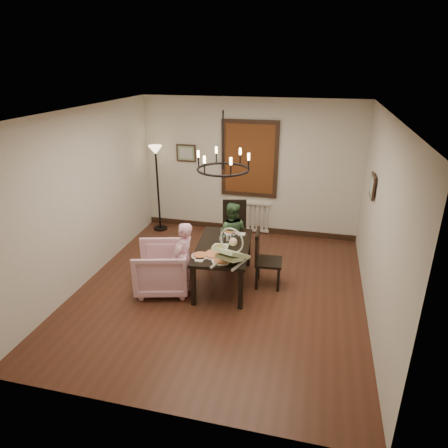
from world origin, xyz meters
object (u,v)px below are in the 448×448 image
at_px(dining_table, 223,250).
at_px(seated_man, 231,240).
at_px(baby_bouncer, 231,252).
at_px(drinking_glass, 221,241).
at_px(floor_lamp, 158,190).
at_px(elderly_woman, 184,266).
at_px(chair_right, 269,259).
at_px(armchair, 162,268).
at_px(chair_far, 235,228).

height_order(dining_table, seated_man, seated_man).
distance_m(baby_bouncer, drinking_glass, 0.64).
bearing_deg(floor_lamp, elderly_woman, -59.77).
bearing_deg(dining_table, floor_lamp, 128.82).
relative_size(dining_table, chair_right, 1.62).
distance_m(armchair, seated_man, 1.42).
distance_m(armchair, drinking_glass, 1.04).
bearing_deg(seated_man, floor_lamp, -37.51).
relative_size(dining_table, drinking_glass, 10.01).
height_order(elderly_woman, drinking_glass, elderly_woman).
distance_m(chair_right, baby_bouncer, 0.92).
xyz_separation_m(drinking_glass, floor_lamp, (-1.86, 1.92, 0.13)).
bearing_deg(armchair, chair_right, 93.28).
relative_size(chair_far, seated_man, 1.04).
bearing_deg(baby_bouncer, elderly_woman, -167.88).
height_order(dining_table, baby_bouncer, baby_bouncer).
bearing_deg(baby_bouncer, drinking_glass, 135.86).
bearing_deg(floor_lamp, dining_table, -45.40).
bearing_deg(armchair, seated_man, 126.35).
bearing_deg(elderly_woman, dining_table, 139.70).
xyz_separation_m(dining_table, drinking_glass, (-0.03, 0.01, 0.16)).
distance_m(armchair, elderly_woman, 0.42).
bearing_deg(elderly_woman, floor_lamp, -142.19).
xyz_separation_m(seated_man, drinking_glass, (-0.01, -0.69, 0.28)).
relative_size(chair_far, chair_right, 1.06).
bearing_deg(armchair, elderly_woman, 67.52).
distance_m(dining_table, seated_man, 0.71).
bearing_deg(chair_far, seated_man, -98.25).
bearing_deg(chair_right, armchair, 104.16).
relative_size(elderly_woman, floor_lamp, 0.56).
bearing_deg(dining_table, seated_man, 86.06).
relative_size(chair_right, drinking_glass, 6.19).
height_order(armchair, elderly_woman, elderly_woman).
bearing_deg(drinking_glass, armchair, -154.40).
distance_m(chair_far, armchair, 1.78).
height_order(elderly_woman, baby_bouncer, baby_bouncer).
relative_size(chair_far, drinking_glass, 6.55).
relative_size(chair_right, seated_man, 0.98).
distance_m(seated_man, baby_bouncer, 1.33).
xyz_separation_m(chair_right, drinking_glass, (-0.76, -0.12, 0.29)).
bearing_deg(dining_table, drinking_glass, 160.46).
xyz_separation_m(seated_man, baby_bouncer, (0.27, -1.24, 0.39)).
relative_size(armchair, seated_man, 0.86).
xyz_separation_m(chair_far, drinking_glass, (0.03, -1.15, 0.26)).
xyz_separation_m(baby_bouncer, floor_lamp, (-2.15, 2.47, 0.02)).
distance_m(armchair, baby_bouncer, 1.26).
relative_size(chair_far, armchair, 1.20).
relative_size(armchair, floor_lamp, 0.47).
xyz_separation_m(chair_right, seated_man, (-0.75, 0.56, 0.01)).
bearing_deg(seated_man, chair_far, -89.26).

